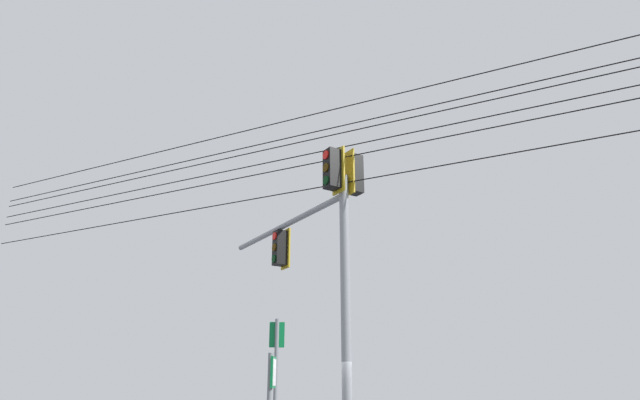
# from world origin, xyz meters

# --- Properties ---
(signal_mast_assembly) EXTENTS (2.16, 5.50, 7.04)m
(signal_mast_assembly) POSITION_xyz_m (0.48, 0.01, 5.00)
(signal_mast_assembly) COLOR gray
(signal_mast_assembly) RESTS_ON ground
(route_sign_secondary) EXTENTS (0.26, 0.11, 3.14)m
(route_sign_secondary) POSITION_xyz_m (1.83, 2.01, 1.84)
(route_sign_secondary) COLOR slate
(route_sign_secondary) RESTS_ON ground
(overhead_wire_span) EXTENTS (16.09, 14.23, 1.91)m
(overhead_wire_span) POSITION_xyz_m (0.95, 0.20, 7.25)
(overhead_wire_span) COLOR black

